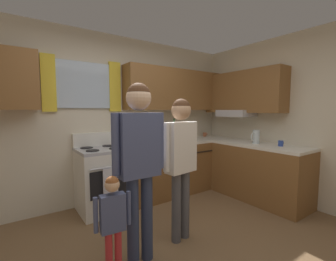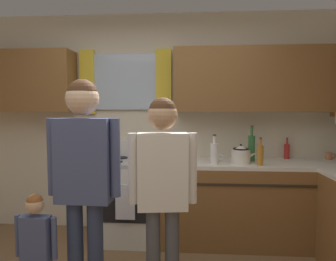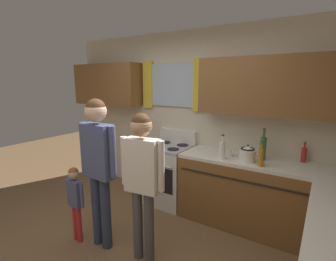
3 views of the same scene
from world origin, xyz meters
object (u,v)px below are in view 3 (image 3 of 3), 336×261
at_px(bottle_oil_amber, 261,157).
at_px(mug_ceramic_white, 230,152).
at_px(stove_oven, 169,173).
at_px(adult_holding_child, 98,157).
at_px(bottle_milk_white, 222,150).
at_px(bottle_sauce_red, 304,154).
at_px(adult_in_plaid, 142,171).
at_px(bottle_wine_green, 263,148).
at_px(small_child, 75,196).
at_px(stovetop_kettle, 248,154).

distance_m(bottle_oil_amber, mug_ceramic_white, 0.48).
distance_m(stove_oven, adult_holding_child, 1.43).
relative_size(bottle_milk_white, mug_ceramic_white, 2.49).
distance_m(bottle_sauce_red, adult_in_plaid, 1.96).
xyz_separation_m(bottle_wine_green, adult_holding_child, (-1.41, -1.36, 0.01)).
bearing_deg(bottle_oil_amber, small_child, -145.59).
distance_m(mug_ceramic_white, adult_holding_child, 1.65).
height_order(bottle_wine_green, adult_in_plaid, adult_in_plaid).
bearing_deg(bottle_wine_green, small_child, -139.53).
bearing_deg(mug_ceramic_white, bottle_sauce_red, 16.49).
height_order(bottle_wine_green, small_child, bottle_wine_green).
bearing_deg(adult_in_plaid, small_child, -168.35).
height_order(bottle_oil_amber, bottle_wine_green, bottle_wine_green).
height_order(bottle_milk_white, mug_ceramic_white, bottle_milk_white).
relative_size(bottle_milk_white, adult_in_plaid, 0.20).
relative_size(bottle_oil_amber, small_child, 0.32).
height_order(bottle_milk_white, bottle_wine_green, bottle_wine_green).
distance_m(stove_oven, stovetop_kettle, 1.31).
relative_size(bottle_milk_white, adult_holding_child, 0.19).
height_order(bottle_sauce_red, bottle_wine_green, bottle_wine_green).
xyz_separation_m(bottle_sauce_red, small_child, (-2.15, -1.64, -0.43)).
xyz_separation_m(bottle_sauce_red, stovetop_kettle, (-0.58, -0.34, 0.00)).
relative_size(bottle_sauce_red, stovetop_kettle, 0.90).
height_order(stove_oven, bottle_wine_green, bottle_wine_green).
distance_m(bottle_oil_amber, small_child, 2.17).
bearing_deg(small_child, stove_oven, 74.72).
height_order(bottle_oil_amber, bottle_milk_white, bottle_milk_white).
xyz_separation_m(bottle_milk_white, adult_holding_child, (-0.98, -1.11, 0.04)).
bearing_deg(adult_holding_child, bottle_oil_amber, 37.14).
bearing_deg(adult_in_plaid, adult_holding_child, -172.59).
distance_m(bottle_oil_amber, bottle_wine_green, 0.27).
relative_size(bottle_wine_green, stovetop_kettle, 1.44).
distance_m(bottle_oil_amber, bottle_sauce_red, 0.59).
bearing_deg(small_child, adult_holding_child, 18.87).
bearing_deg(bottle_wine_green, mug_ceramic_white, -169.67).
distance_m(stovetop_kettle, adult_in_plaid, 1.34).
height_order(stove_oven, bottle_oil_amber, bottle_oil_amber).
xyz_separation_m(bottle_oil_amber, bottle_sauce_red, (0.40, 0.44, -0.02)).
bearing_deg(bottle_milk_white, adult_in_plaid, -112.95).
distance_m(bottle_wine_green, adult_holding_child, 1.96).
distance_m(stove_oven, bottle_oil_amber, 1.49).
relative_size(stove_oven, bottle_milk_white, 3.51).
bearing_deg(bottle_sauce_red, bottle_wine_green, -158.27).
bearing_deg(adult_in_plaid, mug_ceramic_white, 68.72).
relative_size(stove_oven, mug_ceramic_white, 8.76).
bearing_deg(adult_holding_child, bottle_wine_green, 43.94).
bearing_deg(bottle_milk_white, stovetop_kettle, 17.07).
xyz_separation_m(mug_ceramic_white, adult_in_plaid, (-0.47, -1.22, 0.03)).
xyz_separation_m(bottle_sauce_red, adult_in_plaid, (-1.31, -1.46, -0.01)).
xyz_separation_m(stove_oven, small_child, (-0.38, -1.41, 0.10)).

